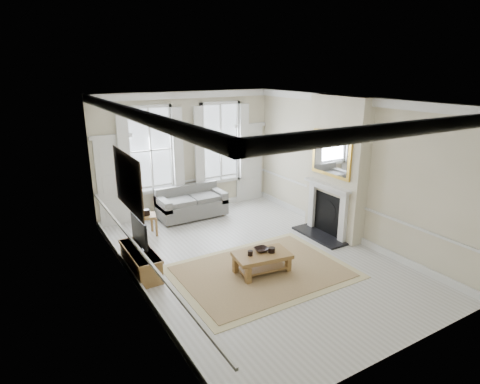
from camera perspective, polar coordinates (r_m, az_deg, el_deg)
floor at (r=8.90m, az=2.24°, el=-9.43°), size 7.20×7.20×0.00m
ceiling at (r=7.97m, az=2.54°, el=12.94°), size 7.20×7.20×0.00m
back_wall at (r=11.37m, az=-7.59°, el=5.48°), size 5.20×0.00×5.20m
left_wall at (r=7.26m, az=-15.12°, el=-1.84°), size 0.00×7.20×7.20m
right_wall at (r=9.90m, az=15.13°, el=3.24°), size 0.00×7.20×7.20m
window_left at (r=10.93m, az=-12.61°, el=5.80°), size 1.26×0.20×2.20m
window_right at (r=11.73m, az=-2.79°, el=6.97°), size 1.26×0.20×2.20m
door_left at (r=10.85m, az=-17.36°, el=1.26°), size 0.90×0.08×2.30m
door_right at (r=12.39m, az=1.33°, el=4.00°), size 0.90×0.08×2.30m
painting at (r=7.44m, az=-15.68°, el=1.42°), size 0.05×1.66×1.06m
chimney_breast at (r=9.91m, az=13.60°, el=3.38°), size 0.35×1.70×3.38m
hearth at (r=10.16m, az=11.19°, el=-6.10°), size 0.55×1.50×0.05m
fireplace at (r=10.03m, az=12.28°, el=-2.13°), size 0.21×1.45×1.33m
mirror at (r=9.69m, az=12.82°, el=5.24°), size 0.06×1.26×1.06m
sofa at (r=11.24m, az=-7.02°, el=-1.74°), size 1.85×0.90×0.86m
side_table at (r=10.16m, az=-13.13°, el=-3.78°), size 0.53×0.53×0.53m
rug at (r=8.36m, az=3.11°, el=-11.24°), size 3.50×2.60×0.02m
coffee_table at (r=8.21m, az=3.15°, el=-9.23°), size 1.20×0.81×0.42m
ceramic_pot_a at (r=8.07m, az=1.47°, el=-8.68°), size 0.10×0.10×0.10m
ceramic_pot_b at (r=8.22m, az=4.53°, el=-8.22°), size 0.14×0.14×0.10m
bowl at (r=8.26m, az=3.06°, el=-8.18°), size 0.31×0.31×0.07m
tv_stand at (r=8.48m, az=-13.95°, el=-9.52°), size 0.45×1.39×0.50m
tv at (r=8.23m, az=-14.12°, el=-5.48°), size 0.08×0.90×0.68m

